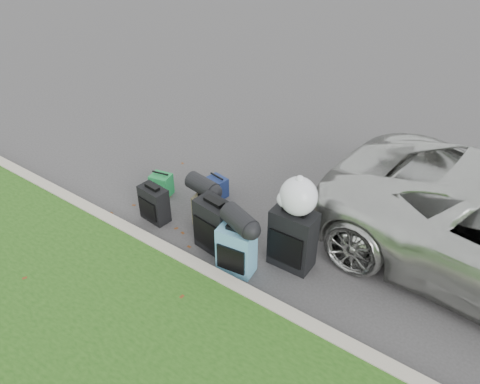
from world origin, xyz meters
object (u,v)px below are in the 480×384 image
Objects in this scene: suitcase_large_black_left at (215,226)px; suitcase_large_black_right at (293,239)px; suitcase_teal at (236,250)px; suitcase_small_black at (154,204)px; suitcase_olive at (205,211)px; tote_navy at (217,187)px; tote_green at (162,185)px.

suitcase_large_black_right is (1.03, 0.33, 0.04)m from suitcase_large_black_left.
suitcase_small_black is at bearing 165.71° from suitcase_teal.
suitcase_large_black_left is 1.14× the size of suitcase_teal.
suitcase_large_black_right is (1.47, 0.01, 0.19)m from suitcase_olive.
suitcase_large_black_left is at bearing 150.86° from suitcase_teal.
suitcase_large_black_left is at bearing -42.84° from tote_navy.
suitcase_large_black_right is at bearing -10.77° from tote_navy.
suitcase_small_black is 0.65× the size of suitcase_large_black_right.
suitcase_small_black reaches higher than suitcase_olive.
suitcase_small_black is 0.67m from tote_green.
suitcase_teal is at bearing -33.52° from tote_navy.
suitcase_teal is 0.75m from suitcase_large_black_right.
suitcase_large_black_left is 2.12× the size of tote_green.
tote_navy is at bearing 128.26° from suitcase_teal.
suitcase_teal reaches higher than suitcase_olive.
suitcase_olive is at bearing 150.37° from suitcase_large_black_left.
suitcase_small_black is at bearing -172.38° from suitcase_large_black_left.
tote_green is at bearing -136.84° from tote_navy.
suitcase_olive is at bearing -23.34° from tote_green.
suitcase_olive is 1.11m from tote_green.
suitcase_large_black_left is 1.30m from tote_navy.
suitcase_large_black_left is 0.90× the size of suitcase_large_black_right.
tote_navy is (0.38, 1.04, -0.11)m from suitcase_small_black.
suitcase_large_black_left is at bearing -43.03° from suitcase_olive.
suitcase_olive is at bearing 31.52° from suitcase_small_black.
suitcase_small_black is 1.69× the size of tote_navy.
tote_navy is at bearing 157.43° from suitcase_large_black_right.
suitcase_teal is at bearing -136.23° from suitcase_large_black_right.
suitcase_large_black_right reaches higher than tote_navy.
suitcase_large_black_left is 1.08m from suitcase_large_black_right.
suitcase_small_black is 0.78m from suitcase_olive.
suitcase_large_black_left reaches higher than suitcase_teal.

